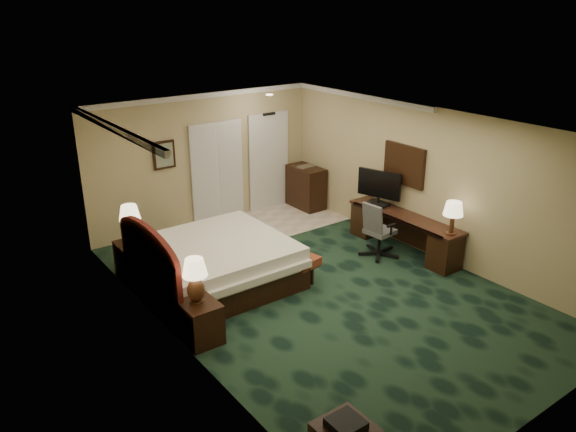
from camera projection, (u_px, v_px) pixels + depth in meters
floor at (320, 290)px, 9.12m from camera, size 5.00×7.50×0.00m
ceiling at (324, 125)px, 8.14m from camera, size 5.00×7.50×0.00m
wall_back at (205, 160)px, 11.45m from camera, size 5.00×0.00×2.70m
wall_front at (552, 316)px, 5.81m from camera, size 5.00×0.00×2.70m
wall_left at (173, 253)px, 7.25m from camera, size 0.00×7.50×2.70m
wall_right at (430, 183)px, 10.01m from camera, size 0.00×7.50×2.70m
crown_molding at (324, 129)px, 8.16m from camera, size 5.00×7.50×0.10m
tile_patch at (266, 223)px, 11.79m from camera, size 3.20×1.70×0.01m
headboard at (150, 269)px, 8.27m from camera, size 0.12×2.00×1.40m
entry_door at (269, 162)px, 12.39m from camera, size 1.02×0.06×2.18m
closet_doors at (217, 172)px, 11.66m from camera, size 1.20×0.06×2.10m
wall_art at (164, 155)px, 10.83m from camera, size 0.45×0.06×0.55m
wall_mirror at (404, 165)px, 10.37m from camera, size 0.05×0.95×0.75m
bed at (215, 264)px, 9.19m from camera, size 2.29×2.13×0.73m
nightstand_near at (201, 322)px, 7.66m from camera, size 0.47×0.54×0.59m
nightstand_far at (134, 260)px, 9.46m from camera, size 0.49×0.56×0.61m
lamp_near at (195, 281)px, 7.47m from camera, size 0.40×0.40×0.64m
lamp_far at (131, 224)px, 9.24m from camera, size 0.44×0.44×0.67m
bed_bench at (282, 262)px, 9.55m from camera, size 0.72×1.44×0.47m
desk at (403, 233)px, 10.43m from camera, size 0.52×2.43×0.70m
tv at (379, 188)px, 10.69m from camera, size 0.34×0.87×0.69m
desk_lamp at (453, 218)px, 9.37m from camera, size 0.34×0.34×0.59m
desk_chair at (380, 229)px, 10.16m from camera, size 0.66×0.62×1.05m
minibar at (306, 187)px, 12.57m from camera, size 0.49×0.89×0.94m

